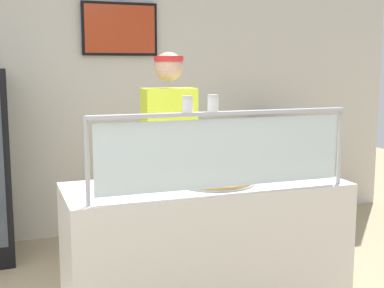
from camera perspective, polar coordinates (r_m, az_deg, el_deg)
The scene contains 11 objects.
ground_plane at distance 4.10m, azimuth -2.03°, elevation -15.36°, with size 12.00×12.00×0.00m, color tan.
shop_rear_unit at distance 5.25m, azimuth -7.35°, elevation 5.19°, with size 6.12×0.13×2.70m.
serving_counter at distance 3.34m, azimuth 1.51°, elevation -12.27°, with size 1.72×0.67×0.95m, color silver.
sneeze_guard at distance 2.90m, azimuth 3.57°, elevation 0.16°, with size 1.54×0.06×0.47m.
pizza_tray at distance 3.20m, azimuth 2.54°, elevation -4.01°, with size 0.49×0.49×0.04m.
pizza_server at distance 3.18m, azimuth 2.86°, elevation -3.69°, with size 0.07×0.28×0.01m, color #ADAFB7.
parmesan_shaker at distance 2.80m, azimuth -0.48°, elevation 4.25°, with size 0.06×0.06×0.09m.
pepper_flake_shaker at distance 2.85m, azimuth 2.31°, elevation 4.35°, with size 0.06×0.06×0.09m.
worker_figure at distance 3.86m, azimuth -2.41°, elevation -1.24°, with size 0.41×0.50×1.76m.
prep_shelf at distance 5.46m, azimuth 9.42°, elevation -4.65°, with size 0.70×0.55×0.85m, color #B7BABF.
pizza_box_stack at distance 5.36m, azimuth 9.59°, elevation 1.18°, with size 0.50×0.48×0.27m.
Camera 1 is at (-0.29, -2.57, 1.67)m, focal length 48.88 mm.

